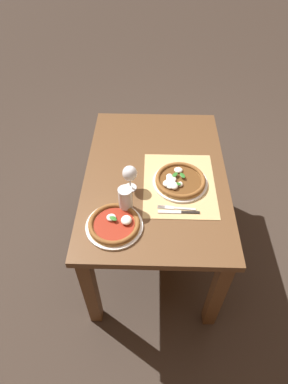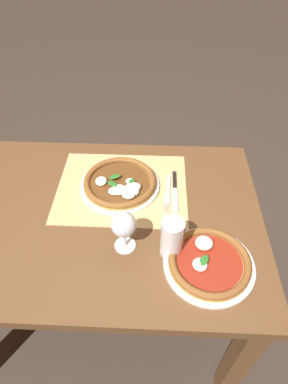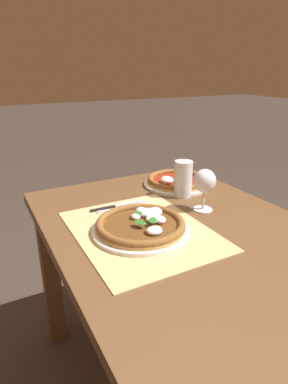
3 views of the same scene
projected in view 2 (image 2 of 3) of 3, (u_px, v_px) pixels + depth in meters
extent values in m
plane|color=#382D26|center=(110.00, 304.00, 1.69)|extent=(24.00, 24.00, 0.00)
cube|color=brown|center=(96.00, 216.00, 1.18)|extent=(1.21, 0.82, 0.04)
cube|color=brown|center=(217.00, 214.00, 1.67)|extent=(0.07, 0.07, 0.70)
cube|color=brown|center=(11.00, 207.00, 1.70)|extent=(0.07, 0.07, 0.70)
cube|color=brown|center=(239.00, 359.00, 1.18)|extent=(0.07, 0.07, 0.70)
cube|color=tan|center=(122.00, 187.00, 1.25)|extent=(0.50, 0.40, 0.00)
cylinder|color=white|center=(120.00, 185.00, 1.25)|extent=(0.31, 0.31, 0.01)
cylinder|color=tan|center=(120.00, 183.00, 1.24)|extent=(0.28, 0.28, 0.01)
torus|color=brown|center=(120.00, 181.00, 1.23)|extent=(0.28, 0.28, 0.02)
cylinder|color=brown|center=(120.00, 182.00, 1.24)|extent=(0.23, 0.23, 0.00)
ellipsoid|color=white|center=(114.00, 191.00, 1.19)|extent=(0.05, 0.04, 0.02)
ellipsoid|color=white|center=(130.00, 181.00, 1.23)|extent=(0.04, 0.03, 0.02)
ellipsoid|color=white|center=(129.00, 194.00, 1.18)|extent=(0.05, 0.05, 0.03)
ellipsoid|color=white|center=(119.00, 190.00, 1.20)|extent=(0.06, 0.06, 0.02)
ellipsoid|color=white|center=(132.00, 191.00, 1.19)|extent=(0.05, 0.05, 0.02)
ellipsoid|color=white|center=(131.00, 188.00, 1.20)|extent=(0.05, 0.05, 0.03)
ellipsoid|color=white|center=(135.00, 187.00, 1.20)|extent=(0.05, 0.04, 0.03)
ellipsoid|color=white|center=(101.00, 181.00, 1.23)|extent=(0.05, 0.05, 0.02)
ellipsoid|color=#286B23|center=(115.00, 176.00, 1.23)|extent=(0.05, 0.04, 0.00)
ellipsoid|color=#286B23|center=(113.00, 184.00, 1.20)|extent=(0.05, 0.04, 0.00)
ellipsoid|color=#286B23|center=(132.00, 183.00, 1.21)|extent=(0.02, 0.04, 0.00)
cylinder|color=white|center=(209.00, 265.00, 1.00)|extent=(0.29, 0.29, 0.01)
cylinder|color=tan|center=(209.00, 263.00, 1.00)|extent=(0.26, 0.26, 0.01)
torus|color=brown|center=(210.00, 261.00, 0.99)|extent=(0.26, 0.26, 0.02)
cylinder|color=maroon|center=(210.00, 262.00, 0.99)|extent=(0.20, 0.20, 0.00)
ellipsoid|color=white|center=(204.00, 243.00, 1.02)|extent=(0.06, 0.05, 0.03)
ellipsoid|color=white|center=(200.00, 264.00, 0.97)|extent=(0.05, 0.05, 0.02)
ellipsoid|color=#286B23|center=(204.00, 260.00, 0.97)|extent=(0.04, 0.05, 0.00)
cylinder|color=silver|center=(125.00, 245.00, 1.06)|extent=(0.07, 0.07, 0.00)
cylinder|color=silver|center=(125.00, 239.00, 1.03)|extent=(0.01, 0.01, 0.06)
ellipsoid|color=silver|center=(124.00, 225.00, 0.98)|extent=(0.08, 0.08, 0.08)
ellipsoid|color=#AD5B14|center=(124.00, 227.00, 0.99)|extent=(0.07, 0.07, 0.05)
cylinder|color=silver|center=(172.00, 238.00, 1.00)|extent=(0.07, 0.07, 0.15)
cylinder|color=black|center=(172.00, 241.00, 1.01)|extent=(0.07, 0.07, 0.12)
cylinder|color=silver|center=(173.00, 228.00, 0.96)|extent=(0.07, 0.07, 0.02)
cube|color=#B7B7BC|center=(169.00, 185.00, 1.26)|extent=(0.02, 0.12, 0.00)
cube|color=#B7B7BC|center=(167.00, 199.00, 1.20)|extent=(0.03, 0.05, 0.00)
cylinder|color=#B7B7BC|center=(164.00, 207.00, 1.17)|extent=(0.01, 0.04, 0.00)
cylinder|color=#B7B7BC|center=(166.00, 208.00, 1.17)|extent=(0.01, 0.04, 0.00)
cylinder|color=#B7B7BC|center=(167.00, 208.00, 1.17)|extent=(0.01, 0.04, 0.00)
cylinder|color=#B7B7BC|center=(169.00, 208.00, 1.17)|extent=(0.01, 0.04, 0.00)
cube|color=black|center=(174.00, 180.00, 1.28)|extent=(0.01, 0.10, 0.01)
cube|color=#B7B7BC|center=(175.00, 200.00, 1.20)|extent=(0.02, 0.12, 0.00)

